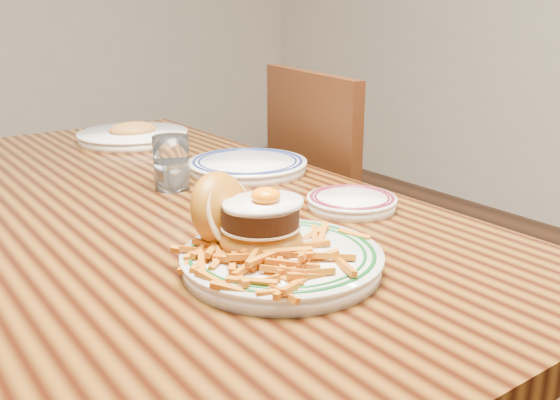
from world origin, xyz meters
TOP-DOWN VIEW (x-y plane):
  - table at (0.00, 0.00)m, footprint 0.85×1.60m
  - chair_right at (0.64, 0.13)m, footprint 0.51×0.51m
  - main_plate at (0.00, -0.41)m, footprint 0.29×0.31m
  - side_plate at (0.28, -0.28)m, footprint 0.17×0.17m
  - rear_plate at (0.27, 0.06)m, footprint 0.27×0.27m
  - water_glass at (0.07, 0.04)m, footprint 0.07×0.07m
  - far_plate at (0.19, 0.52)m, footprint 0.30×0.30m

SIDE VIEW (x-z plane):
  - chair_right at x=0.64m, z-range 0.03..0.99m
  - table at x=0.00m, z-range 0.29..1.04m
  - side_plate at x=0.28m, z-range 0.75..0.78m
  - rear_plate at x=0.27m, z-range 0.75..0.78m
  - far_plate at x=0.19m, z-range 0.74..0.80m
  - main_plate at x=0.00m, z-range 0.72..0.86m
  - water_glass at x=0.07m, z-range 0.74..0.85m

